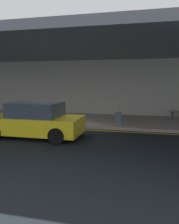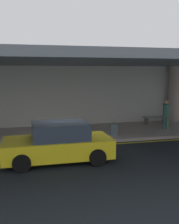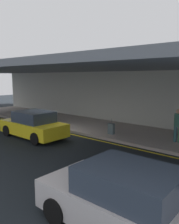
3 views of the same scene
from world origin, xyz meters
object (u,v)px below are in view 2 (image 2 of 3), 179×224
(support_column_far_left, at_px, (174,94))
(car_yellow_taxi, at_px, (58,143))
(suitcase_upright_primary, at_px, (114,129))
(bench_metal, at_px, (156,118))
(traveler_with_luggage, at_px, (166,113))

(support_column_far_left, relative_size, car_yellow_taxi, 0.89)
(car_yellow_taxi, distance_m, suitcase_upright_primary, 4.43)
(bench_metal, bearing_deg, traveler_with_luggage, -95.28)
(support_column_far_left, bearing_deg, bench_metal, -159.64)
(car_yellow_taxi, relative_size, traveler_with_luggage, 2.44)
(suitcase_upright_primary, relative_size, bench_metal, 0.56)
(traveler_with_luggage, relative_size, suitcase_upright_primary, 1.87)
(support_column_far_left, height_order, car_yellow_taxi, support_column_far_left)
(traveler_with_luggage, xyz_separation_m, suitcase_upright_primary, (-3.46, -0.81, -0.65))
(support_column_far_left, bearing_deg, car_yellow_taxi, -145.01)
(support_column_far_left, xyz_separation_m, traveler_with_luggage, (-1.73, -2.13, -0.86))
(suitcase_upright_primary, bearing_deg, support_column_far_left, 42.79)
(support_column_far_left, relative_size, suitcase_upright_primary, 4.06)
(bench_metal, bearing_deg, support_column_far_left, 20.36)
(traveler_with_luggage, relative_size, bench_metal, 1.05)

